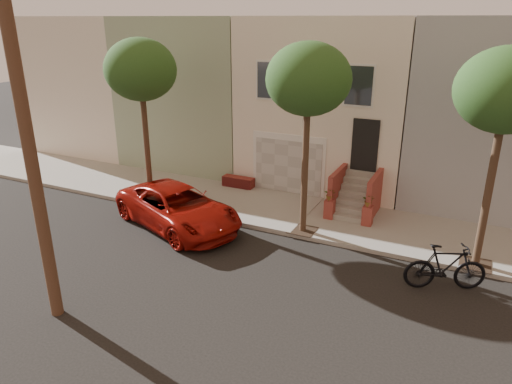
% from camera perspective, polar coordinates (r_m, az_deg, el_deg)
% --- Properties ---
extents(ground, '(90.00, 90.00, 0.00)m').
position_cam_1_polar(ground, '(13.73, -4.16, -10.68)').
color(ground, black).
rests_on(ground, ground).
extents(sidewalk, '(40.00, 3.70, 0.15)m').
position_cam_1_polar(sidewalk, '(18.01, 4.30, -2.52)').
color(sidewalk, gray).
rests_on(sidewalk, ground).
extents(house_row, '(33.10, 11.70, 7.00)m').
position_cam_1_polar(house_row, '(22.40, 10.20, 11.30)').
color(house_row, beige).
rests_on(house_row, sidewalk).
extents(tree_left, '(2.70, 2.57, 6.30)m').
position_cam_1_polar(tree_left, '(18.22, -13.87, 14.12)').
color(tree_left, '#2D2116').
rests_on(tree_left, sidewalk).
extents(tree_mid, '(2.70, 2.57, 6.30)m').
position_cam_1_polar(tree_mid, '(15.00, 6.37, 13.33)').
color(tree_mid, '#2D2116').
rests_on(tree_mid, sidewalk).
extents(tree_right, '(2.70, 2.57, 6.30)m').
position_cam_1_polar(tree_right, '(14.15, 28.19, 10.67)').
color(tree_right, '#2D2116').
rests_on(tree_right, sidewalk).
extents(pickup_truck, '(5.78, 4.15, 1.46)m').
position_cam_1_polar(pickup_truck, '(16.93, -9.48, -1.89)').
color(pickup_truck, '#920F08').
rests_on(pickup_truck, ground).
extents(motorcycle, '(2.30, 1.46, 1.34)m').
position_cam_1_polar(motorcycle, '(13.99, 22.04, -8.46)').
color(motorcycle, black).
rests_on(motorcycle, ground).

